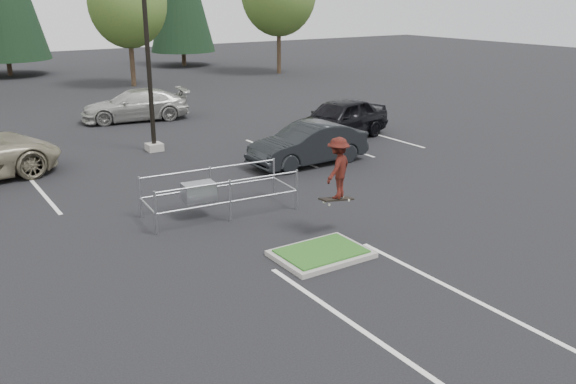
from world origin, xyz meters
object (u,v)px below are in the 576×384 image
light_pole (146,33)px  decid_c (127,5)px  car_r_black (340,119)px  car_far_silver (136,105)px  car_r_charc (308,144)px  cart_corral (204,191)px  skateboarder (337,168)px

light_pole → decid_c: bearing=72.9°
car_r_black → car_far_silver: size_ratio=0.98×
car_r_charc → car_far_silver: bearing=-169.6°
decid_c → car_r_black: (2.01, -20.19, -4.39)m
cart_corral → car_far_silver: bearing=82.3°
skateboarder → car_r_black: (6.80, 8.65, -0.90)m
decid_c → cart_corral: (-7.11, -25.79, -4.50)m
skateboarder → car_r_charc: (3.30, 6.00, -1.02)m
light_pole → skateboarder: light_pole is taller
cart_corral → skateboarder: 3.95m
cart_corral → car_r_black: car_r_black is taller
cart_corral → car_far_silver: 14.70m
car_r_black → skateboarder: bearing=-51.2°
light_pole → skateboarder: bearing=-86.4°
decid_c → car_far_silver: (-3.90, -11.45, -4.50)m
light_pole → cart_corral: bearing=-101.5°
light_pole → car_r_charc: size_ratio=2.23×
cart_corral → skateboarder: bearing=-47.9°
cart_corral → car_r_black: size_ratio=0.85×
decid_c → skateboarder: bearing=-99.4°
light_pole → car_r_black: (7.50, -2.35, -3.69)m
decid_c → cart_corral: size_ratio=1.93×
skateboarder → car_r_charc: size_ratio=0.38×
skateboarder → light_pole: bearing=-115.0°
light_pole → car_r_charc: bearing=-51.3°
car_r_black → car_far_silver: 10.55m
cart_corral → car_r_black: (9.12, 5.61, 0.11)m
car_r_charc → decid_c: bearing=174.7°
car_r_black → decid_c: bearing=172.6°
cart_corral → car_r_black: bearing=36.4°
skateboarder → car_r_black: bearing=-156.9°
car_far_silver → light_pole: bearing=-3.7°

